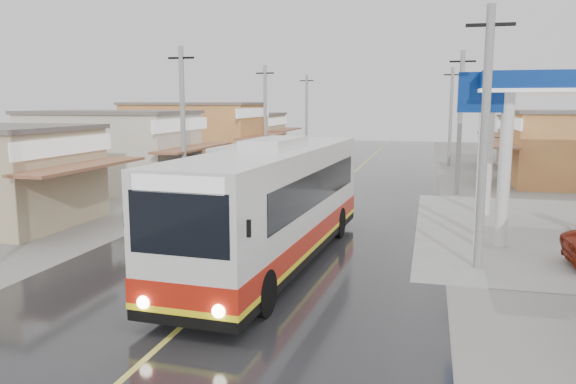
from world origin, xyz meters
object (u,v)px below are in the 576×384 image
Objects in this scene: tricycle_near at (194,173)px; second_bus at (251,165)px; cyclist at (254,185)px; coach_bus at (276,204)px.

second_bus is at bearing 20.81° from tricycle_near.
second_bus is 4.09× the size of cyclist.
coach_bus is at bearing -67.43° from second_bus.
coach_bus reaches higher than cyclist.
tricycle_near is (-3.38, -0.74, -0.46)m from second_bus.
coach_bus is at bearing -54.62° from cyclist.
cyclist is (-4.66, 12.41, -1.27)m from coach_bus.
coach_bus is 6.43× the size of cyclist.
second_bus reaches higher than tricycle_near.
tricycle_near is at bearing 174.48° from cyclist.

